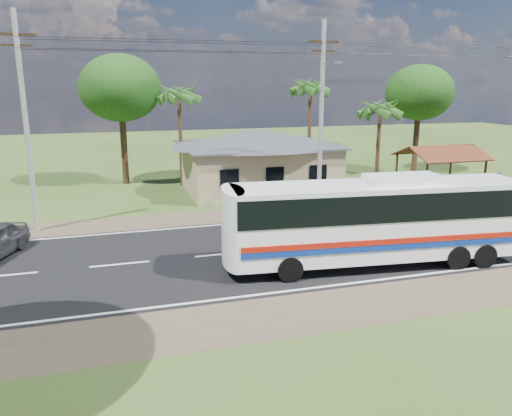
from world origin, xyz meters
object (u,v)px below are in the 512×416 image
at_px(waiting_shed, 441,154).
at_px(person, 497,184).
at_px(coach_bus, 379,215).
at_px(motorcycle, 300,208).

xyz_separation_m(waiting_shed, person, (3.05, -2.15, -1.88)).
bearing_deg(coach_bus, waiting_shed, 50.97).
xyz_separation_m(coach_bus, motorcycle, (-0.22, 8.41, -1.74)).
bearing_deg(person, coach_bus, 27.28).
height_order(waiting_shed, person, waiting_shed).
bearing_deg(motorcycle, coach_bus, -156.09).
relative_size(waiting_shed, person, 3.08).
xyz_separation_m(waiting_shed, coach_bus, (-11.46, -11.54, -0.53)).
relative_size(coach_bus, person, 7.44).
distance_m(waiting_shed, motorcycle, 12.31).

